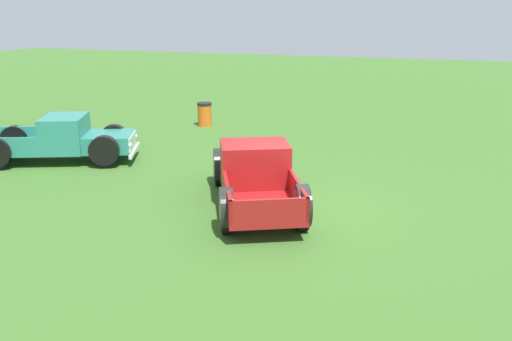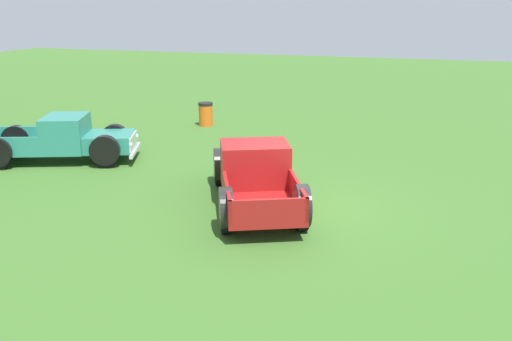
% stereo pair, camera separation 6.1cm
% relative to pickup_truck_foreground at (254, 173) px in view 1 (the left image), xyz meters
% --- Properties ---
extents(ground_plane, '(80.00, 80.00, 0.00)m').
position_rel_pickup_truck_foreground_xyz_m(ground_plane, '(-0.24, -1.03, -0.72)').
color(ground_plane, '#3D6B28').
extents(pickup_truck_foreground, '(5.23, 3.62, 1.51)m').
position_rel_pickup_truck_foreground_xyz_m(pickup_truck_foreground, '(0.00, 0.00, 0.00)').
color(pickup_truck_foreground, maroon).
rests_on(pickup_truck_foreground, ground_plane).
extents(pickup_truck_behind_left, '(3.30, 5.05, 1.46)m').
position_rel_pickup_truck_foreground_xyz_m(pickup_truck_behind_left, '(1.61, 6.68, -0.03)').
color(pickup_truck_behind_left, '#2D8475').
rests_on(pickup_truck_behind_left, ground_plane).
extents(trash_can, '(0.59, 0.59, 0.95)m').
position_rel_pickup_truck_foreground_xyz_m(trash_can, '(7.82, 4.67, -0.24)').
color(trash_can, orange).
rests_on(trash_can, ground_plane).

